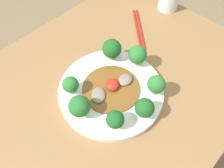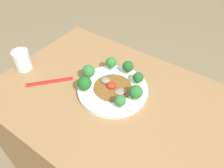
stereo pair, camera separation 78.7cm
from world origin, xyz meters
TOP-DOWN VIEW (x-y plane):
  - table at (0.00, 0.00)m, footprint 0.97×0.69m
  - plate at (0.00, -0.03)m, footprint 0.30×0.30m
  - broccoli_east at (0.12, -0.02)m, footprint 0.05×0.05m
  - broccoli_west at (-0.11, -0.03)m, footprint 0.06×0.06m
  - broccoli_northwest at (-0.08, 0.04)m, footprint 0.04×0.04m
  - broccoli_south at (0.00, -0.15)m, footprint 0.05×0.05m
  - broccoli_southwest at (-0.07, -0.11)m, footprint 0.05×0.05m
  - broccoli_southeast at (0.07, -0.12)m, footprint 0.05×0.05m
  - broccoli_northeast at (0.08, 0.05)m, footprint 0.06×0.06m
  - stirfry_center at (0.00, -0.03)m, footprint 0.16×0.16m
  - drinking_glass at (0.43, 0.08)m, footprint 0.07×0.07m
  - chopsticks at (0.26, 0.09)m, footprint 0.15×0.17m

SIDE VIEW (x-z plane):
  - table at x=0.00m, z-range 0.00..0.73m
  - chopsticks at x=0.26m, z-range 0.73..0.73m
  - plate at x=0.00m, z-range 0.73..0.75m
  - stirfry_center at x=0.00m, z-range 0.74..0.76m
  - drinking_glass at x=0.43m, z-range 0.73..0.82m
  - broccoli_southwest at x=-0.07m, z-range 0.75..0.81m
  - broccoli_northwest at x=-0.08m, z-range 0.75..0.81m
  - broccoli_south at x=0.00m, z-range 0.75..0.81m
  - broccoli_east at x=0.12m, z-range 0.75..0.82m
  - broccoli_southeast at x=0.07m, z-range 0.75..0.82m
  - broccoli_northeast at x=0.08m, z-range 0.75..0.82m
  - broccoli_west at x=-0.11m, z-range 0.75..0.82m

